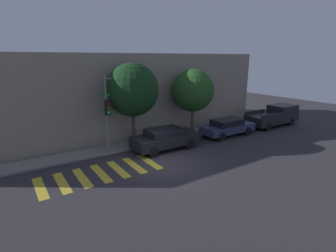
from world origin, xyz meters
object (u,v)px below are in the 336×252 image
at_px(tree_near_corner, 132,90).
at_px(tree_midblock, 193,90).
at_px(traffic_light_pole, 114,102).
at_px(sedan_near_corner, 165,138).
at_px(sedan_middle, 228,127).
at_px(pickup_truck, 274,116).

distance_m(tree_near_corner, tree_midblock, 5.14).
height_order(traffic_light_pole, sedan_near_corner, traffic_light_pole).
xyz_separation_m(sedan_middle, tree_near_corner, (-7.34, 1.71, 3.21)).
bearing_deg(sedan_near_corner, tree_near_corner, 131.32).
bearing_deg(traffic_light_pole, pickup_truck, -4.90).
bearing_deg(tree_midblock, tree_near_corner, 180.00).
distance_m(traffic_light_pole, sedan_middle, 9.30).
relative_size(sedan_middle, tree_near_corner, 0.79).
distance_m(sedan_middle, pickup_truck, 5.94).
height_order(tree_near_corner, tree_midblock, tree_near_corner).
xyz_separation_m(tree_near_corner, tree_midblock, (5.13, -0.00, -0.37)).
xyz_separation_m(traffic_light_pole, sedan_middle, (8.84, -1.27, -2.59)).
bearing_deg(sedan_near_corner, tree_midblock, 25.19).
distance_m(traffic_light_pole, pickup_truck, 15.03).
height_order(sedan_near_corner, tree_midblock, tree_midblock).
bearing_deg(traffic_light_pole, sedan_near_corner, -22.91).
height_order(pickup_truck, tree_near_corner, tree_near_corner).
distance_m(traffic_light_pole, tree_midblock, 6.65).
xyz_separation_m(sedan_near_corner, pickup_truck, (11.78, 0.00, 0.12)).
bearing_deg(sedan_near_corner, traffic_light_pole, 157.09).
height_order(traffic_light_pole, pickup_truck, traffic_light_pole).
relative_size(traffic_light_pole, sedan_near_corner, 1.07).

